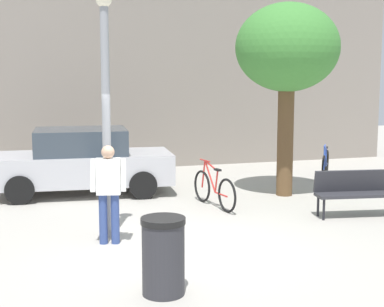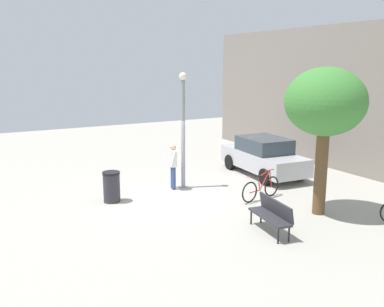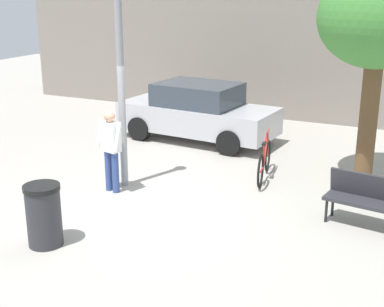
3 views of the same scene
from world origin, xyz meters
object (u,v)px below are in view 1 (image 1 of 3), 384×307
(plaza_tree, at_px, (287,50))
(parked_car_silver, at_px, (81,162))
(bicycle_blue, at_px, (325,165))
(person_by_lamppost, at_px, (109,187))
(park_bench, at_px, (355,189))
(trash_bin, at_px, (163,256))
(bicycle_red, at_px, (214,189))
(lamppost, at_px, (106,99))

(plaza_tree, xyz_separation_m, parked_car_silver, (-4.53, 1.48, -2.58))
(bicycle_blue, bearing_deg, person_by_lamppost, -146.52)
(park_bench, height_order, trash_bin, trash_bin)
(plaza_tree, relative_size, trash_bin, 4.33)
(park_bench, height_order, parked_car_silver, parked_car_silver)
(plaza_tree, xyz_separation_m, bicycle_blue, (1.99, 1.61, -2.97))
(bicycle_red, height_order, trash_bin, trash_bin)
(bicycle_red, distance_m, bicycle_blue, 4.57)
(park_bench, relative_size, bicycle_blue, 1.08)
(person_by_lamppost, xyz_separation_m, bicycle_blue, (6.52, 4.31, -0.58))
(park_bench, distance_m, bicycle_red, 2.90)
(park_bench, bearing_deg, parked_car_silver, 143.44)
(park_bench, xyz_separation_m, plaza_tree, (-0.46, 2.22, 2.81))
(bicycle_red, bearing_deg, plaza_tree, 18.61)
(parked_car_silver, relative_size, trash_bin, 4.24)
(bicycle_blue, bearing_deg, trash_bin, -132.49)
(plaza_tree, height_order, parked_car_silver, plaza_tree)
(bicycle_blue, relative_size, parked_car_silver, 0.35)
(plaza_tree, bearing_deg, lamppost, -152.87)
(bicycle_red, bearing_deg, trash_bin, -116.43)
(person_by_lamppost, distance_m, bicycle_red, 3.32)
(park_bench, height_order, bicycle_blue, bicycle_blue)
(bicycle_blue, height_order, parked_car_silver, parked_car_silver)
(lamppost, bearing_deg, parked_car_silver, 90.76)
(bicycle_red, height_order, parked_car_silver, parked_car_silver)
(person_by_lamppost, distance_m, plaza_tree, 5.79)
(park_bench, bearing_deg, bicycle_red, 147.39)
(bicycle_red, distance_m, parked_car_silver, 3.37)
(lamppost, bearing_deg, plaza_tree, 27.13)
(plaza_tree, height_order, bicycle_blue, plaza_tree)
(person_by_lamppost, xyz_separation_m, parked_car_silver, (-0.01, 4.18, -0.19))
(person_by_lamppost, distance_m, parked_car_silver, 4.19)
(park_bench, distance_m, parked_car_silver, 6.23)
(park_bench, bearing_deg, bicycle_blue, 68.31)
(park_bench, bearing_deg, lamppost, -179.14)
(plaza_tree, height_order, bicycle_red, plaza_tree)
(plaza_tree, bearing_deg, bicycle_red, -161.39)
(parked_car_silver, bearing_deg, bicycle_blue, 1.10)
(park_bench, distance_m, trash_bin, 5.50)
(trash_bin, bearing_deg, lamppost, 95.70)
(plaza_tree, xyz_separation_m, bicycle_red, (-1.97, -0.66, -2.97))
(trash_bin, bearing_deg, bicycle_blue, 47.51)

